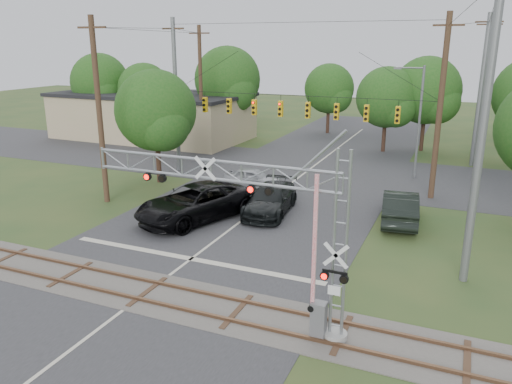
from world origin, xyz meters
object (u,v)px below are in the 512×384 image
at_px(crossing_gantry, 257,216).
at_px(sedan_silver, 253,178).
at_px(car_dark, 270,199).
at_px(commercial_building, 152,115).
at_px(pickup_black, 195,203).
at_px(traffic_signal_span, 306,105).
at_px(streetlight, 417,117).

bearing_deg(crossing_gantry, sedan_silver, 113.90).
bearing_deg(crossing_gantry, car_dark, 109.24).
distance_m(sedan_silver, commercial_building, 21.94).
bearing_deg(pickup_black, traffic_signal_span, 92.06).
xyz_separation_m(traffic_signal_span, car_dark, (0.10, -6.84, -4.82)).
bearing_deg(traffic_signal_span, streetlight, 34.81).
distance_m(crossing_gantry, streetlight, 23.35).
height_order(car_dark, sedan_silver, car_dark).
distance_m(car_dark, streetlight, 14.02).
relative_size(traffic_signal_span, sedan_silver, 4.80).
distance_m(pickup_black, streetlight, 18.07).
height_order(crossing_gantry, car_dark, crossing_gantry).
bearing_deg(pickup_black, crossing_gantry, -27.84).
height_order(crossing_gantry, pickup_black, crossing_gantry).
relative_size(pickup_black, car_dark, 1.26).
distance_m(car_dark, sedan_silver, 5.54).
xyz_separation_m(crossing_gantry, streetlight, (2.81, 23.17, 0.49)).
relative_size(pickup_black, sedan_silver, 1.77).
xyz_separation_m(traffic_signal_span, commercial_building, (-20.35, 11.09, -3.28)).
bearing_deg(commercial_building, sedan_silver, -36.29).
distance_m(crossing_gantry, traffic_signal_span, 18.88).
bearing_deg(commercial_building, pickup_black, -49.35).
xyz_separation_m(sedan_silver, streetlight, (9.94, 7.07, 3.89)).
bearing_deg(streetlight, pickup_black, -125.66).
bearing_deg(sedan_silver, crossing_gantry, -160.86).
bearing_deg(commercial_building, streetlight, -11.66).
bearing_deg(pickup_black, commercial_building, 150.96).
height_order(commercial_building, streetlight, streetlight).
xyz_separation_m(crossing_gantry, pickup_black, (-7.52, 8.78, -3.09)).
xyz_separation_m(crossing_gantry, car_dark, (-4.02, 11.52, -3.26)).
bearing_deg(sedan_silver, traffic_signal_span, -57.97).
bearing_deg(pickup_black, sedan_silver, 108.59).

